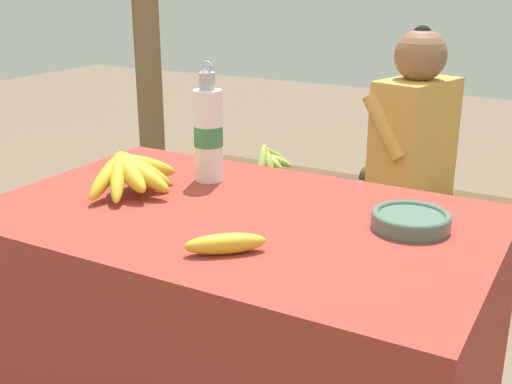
% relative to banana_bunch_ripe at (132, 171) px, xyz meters
% --- Properties ---
extents(market_counter, '(1.20, 0.75, 0.73)m').
position_rel_banana_bunch_ripe_xyz_m(market_counter, '(0.30, 0.01, -0.42)').
color(market_counter, maroon).
rests_on(market_counter, ground_plane).
extents(banana_bunch_ripe, '(0.19, 0.28, 0.12)m').
position_rel_banana_bunch_ripe_xyz_m(banana_bunch_ripe, '(0.00, 0.00, 0.00)').
color(banana_bunch_ripe, '#4C381E').
rests_on(banana_bunch_ripe, market_counter).
extents(serving_bowl, '(0.17, 0.17, 0.04)m').
position_rel_banana_bunch_ripe_xyz_m(serving_bowl, '(0.69, 0.11, -0.04)').
color(serving_bowl, '#4C6B5B').
rests_on(serving_bowl, market_counter).
extents(water_bottle, '(0.08, 0.08, 0.32)m').
position_rel_banana_bunch_ripe_xyz_m(water_bottle, '(0.11, 0.19, 0.07)').
color(water_bottle, white).
rests_on(water_bottle, market_counter).
extents(loose_banana_front, '(0.15, 0.14, 0.04)m').
position_rel_banana_bunch_ripe_xyz_m(loose_banana_front, '(0.41, -0.20, -0.04)').
color(loose_banana_front, gold).
rests_on(loose_banana_front, market_counter).
extents(wooden_bench, '(1.38, 0.32, 0.41)m').
position_rel_banana_bunch_ripe_xyz_m(wooden_bench, '(0.09, 1.25, -0.45)').
color(wooden_bench, brown).
rests_on(wooden_bench, ground_plane).
extents(seated_vendor, '(0.46, 0.43, 1.08)m').
position_rel_banana_bunch_ripe_xyz_m(seated_vendor, '(0.35, 1.23, -0.16)').
color(seated_vendor, '#473828').
rests_on(seated_vendor, ground_plane).
extents(banana_bunch_green, '(0.16, 0.26, 0.14)m').
position_rel_banana_bunch_ripe_xyz_m(banana_bunch_green, '(-0.26, 1.24, -0.31)').
color(banana_bunch_green, '#4C381E').
rests_on(banana_bunch_green, wooden_bench).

